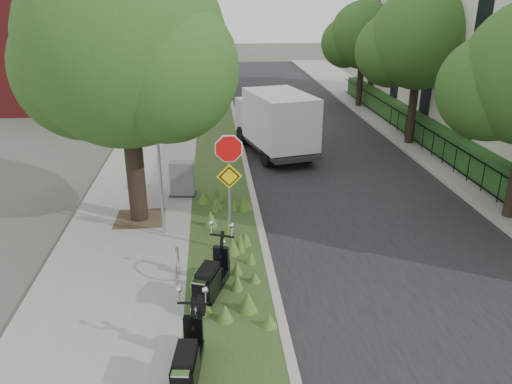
# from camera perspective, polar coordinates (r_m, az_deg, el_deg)

# --- Properties ---
(ground) EXTENTS (120.00, 120.00, 0.00)m
(ground) POSITION_cam_1_polar(r_m,az_deg,el_deg) (12.72, 3.61, -8.11)
(ground) COLOR #4C5147
(ground) RESTS_ON ground
(sidewalk_near) EXTENTS (3.50, 60.00, 0.12)m
(sidewalk_near) POSITION_cam_1_polar(r_m,az_deg,el_deg) (21.95, -11.48, 4.70)
(sidewalk_near) COLOR gray
(sidewalk_near) RESTS_ON ground
(verge) EXTENTS (2.00, 60.00, 0.12)m
(verge) POSITION_cam_1_polar(r_m,az_deg,el_deg) (21.82, -4.27, 4.97)
(verge) COLOR #2E401B
(verge) RESTS_ON ground
(kerb_near) EXTENTS (0.20, 60.00, 0.13)m
(kerb_near) POSITION_cam_1_polar(r_m,az_deg,el_deg) (21.85, -1.64, 5.07)
(kerb_near) COLOR #9E9991
(kerb_near) RESTS_ON ground
(road) EXTENTS (7.00, 60.00, 0.01)m
(road) POSITION_cam_1_polar(r_m,az_deg,el_deg) (22.35, 7.39, 5.12)
(road) COLOR black
(road) RESTS_ON ground
(kerb_far) EXTENTS (0.20, 60.00, 0.13)m
(kerb_far) POSITION_cam_1_polar(r_m,az_deg,el_deg) (23.34, 15.86, 5.33)
(kerb_far) COLOR #9E9991
(kerb_far) RESTS_ON ground
(footpath_far) EXTENTS (3.20, 60.00, 0.12)m
(footpath_far) POSITION_cam_1_polar(r_m,az_deg,el_deg) (24.00, 19.67, 5.31)
(footpath_far) COLOR gray
(footpath_far) RESTS_ON ground
(street_tree_main) EXTENTS (6.21, 5.54, 7.66)m
(street_tree_main) POSITION_cam_1_polar(r_m,az_deg,el_deg) (14.03, -15.09, 14.80)
(street_tree_main) COLOR black
(street_tree_main) RESTS_ON ground
(bare_post) EXTENTS (0.08, 0.08, 4.00)m
(bare_post) POSITION_cam_1_polar(r_m,az_deg,el_deg) (13.45, -10.98, 3.11)
(bare_post) COLOR #A5A8AD
(bare_post) RESTS_ON ground
(bike_hoop) EXTENTS (0.06, 0.78, 0.77)m
(bike_hoop) POSITION_cam_1_polar(r_m,az_deg,el_deg) (11.86, -9.01, -7.97)
(bike_hoop) COLOR #A5A8AD
(bike_hoop) RESTS_ON ground
(sign_assembly) EXTENTS (0.94, 0.08, 3.22)m
(sign_assembly) POSITION_cam_1_polar(r_m,az_deg,el_deg) (12.16, -3.08, 2.52)
(sign_assembly) COLOR #A5A8AD
(sign_assembly) RESTS_ON ground
(fence_far) EXTENTS (0.04, 24.00, 1.00)m
(fence_far) POSITION_cam_1_polar(r_m,az_deg,el_deg) (23.44, 17.62, 6.74)
(fence_far) COLOR black
(fence_far) RESTS_ON ground
(hedge_far) EXTENTS (1.00, 24.00, 1.10)m
(hedge_far) POSITION_cam_1_polar(r_m,az_deg,el_deg) (23.72, 19.19, 6.72)
(hedge_far) COLOR #1D4D1B
(hedge_far) RESTS_ON footpath_far
(brick_building) EXTENTS (9.40, 10.40, 8.30)m
(brick_building) POSITION_cam_1_polar(r_m,az_deg,el_deg) (33.85, -19.27, 17.00)
(brick_building) COLOR maroon
(brick_building) RESTS_ON ground
(far_tree_b) EXTENTS (4.83, 4.31, 6.56)m
(far_tree_b) POSITION_cam_1_polar(r_m,az_deg,el_deg) (22.78, 18.02, 15.79)
(far_tree_b) COLOR black
(far_tree_b) RESTS_ON ground
(far_tree_c) EXTENTS (4.37, 3.89, 5.93)m
(far_tree_c) POSITION_cam_1_polar(r_m,az_deg,el_deg) (30.33, 12.03, 16.78)
(far_tree_c) COLOR black
(far_tree_c) RESTS_ON ground
(scooter_near) EXTENTS (0.53, 1.86, 0.89)m
(scooter_near) POSITION_cam_1_polar(r_m,az_deg,el_deg) (8.85, -7.81, -19.19)
(scooter_near) COLOR black
(scooter_near) RESTS_ON ground
(scooter_far) EXTENTS (0.85, 1.85, 0.92)m
(scooter_far) POSITION_cam_1_polar(r_m,az_deg,el_deg) (10.86, -5.21, -10.35)
(scooter_far) COLOR black
(scooter_far) RESTS_ON ground
(box_truck) EXTENTS (3.09, 5.34, 2.27)m
(box_truck) POSITION_cam_1_polar(r_m,az_deg,el_deg) (20.77, 2.23, 8.23)
(box_truck) COLOR #262628
(box_truck) RESTS_ON ground
(utility_cabinet) EXTENTS (0.91, 0.66, 1.14)m
(utility_cabinet) POSITION_cam_1_polar(r_m,az_deg,el_deg) (16.53, -8.41, 1.48)
(utility_cabinet) COLOR #262628
(utility_cabinet) RESTS_ON ground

